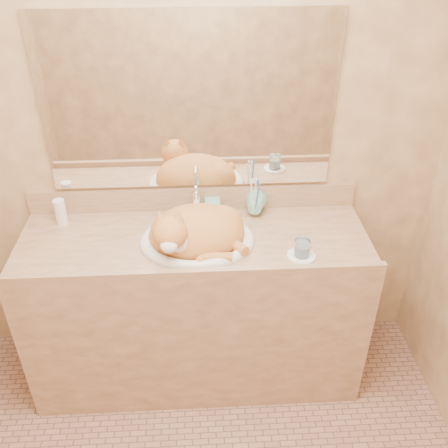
{
  "coord_description": "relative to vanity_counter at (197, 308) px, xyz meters",
  "views": [
    {
      "loc": [
        0.03,
        -1.13,
        2.16
      ],
      "look_at": [
        0.14,
        0.7,
        0.94
      ],
      "focal_mm": 40.0,
      "sensor_mm": 36.0,
      "label": 1
    }
  ],
  "objects": [
    {
      "name": "toothbrushes",
      "position": [
        0.29,
        0.15,
        0.56
      ],
      "size": [
        0.04,
        0.04,
        0.22
      ],
      "primitive_type": null,
      "color": "white",
      "rests_on": "toothbrush_cup"
    },
    {
      "name": "toothbrush_cup",
      "position": [
        0.29,
        0.15,
        0.48
      ],
      "size": [
        0.13,
        0.13,
        0.1
      ],
      "primitive_type": "imported",
      "rotation": [
        0.0,
        0.0,
        -0.19
      ],
      "color": "#70B397",
      "rests_on": "vanity_counter"
    },
    {
      "name": "soap_dispenser",
      "position": [
        0.09,
        0.15,
        0.51
      ],
      "size": [
        0.07,
        0.08,
        0.16
      ],
      "primitive_type": "imported",
      "rotation": [
        0.0,
        0.0,
        0.01
      ],
      "color": "#70B397",
      "rests_on": "vanity_counter"
    },
    {
      "name": "mirror",
      "position": [
        0.0,
        0.26,
        0.97
      ],
      "size": [
        1.3,
        0.02,
        0.8
      ],
      "primitive_type": "cube",
      "color": "white",
      "rests_on": "wall_back"
    },
    {
      "name": "water_glass",
      "position": [
        0.46,
        -0.16,
        0.47
      ],
      "size": [
        0.07,
        0.07,
        0.08
      ],
      "primitive_type": "cylinder",
      "color": "white",
      "rests_on": "saucer"
    },
    {
      "name": "cat",
      "position": [
        0.0,
        -0.03,
        0.5
      ],
      "size": [
        0.46,
        0.39,
        0.24
      ],
      "primitive_type": null,
      "rotation": [
        0.0,
        0.0,
        0.09
      ],
      "color": "#BC6A2B",
      "rests_on": "sink_basin"
    },
    {
      "name": "saucer",
      "position": [
        0.46,
        -0.16,
        0.43
      ],
      "size": [
        0.12,
        0.12,
        0.01
      ],
      "primitive_type": "cylinder",
      "color": "white",
      "rests_on": "vanity_counter"
    },
    {
      "name": "lotion_bottle",
      "position": [
        -0.62,
        0.17,
        0.49
      ],
      "size": [
        0.05,
        0.05,
        0.13
      ],
      "primitive_type": "cylinder",
      "color": "white",
      "rests_on": "vanity_counter"
    },
    {
      "name": "vanity_counter",
      "position": [
        0.0,
        0.0,
        0.0
      ],
      "size": [
        1.6,
        0.55,
        0.85
      ],
      "primitive_type": null,
      "color": "brown",
      "rests_on": "floor"
    },
    {
      "name": "sink_basin",
      "position": [
        0.02,
        -0.02,
        0.5
      ],
      "size": [
        0.57,
        0.5,
        0.16
      ],
      "primitive_type": null,
      "rotation": [
        0.0,
        0.0,
        -0.16
      ],
      "color": "white",
      "rests_on": "vanity_counter"
    },
    {
      "name": "wall_back",
      "position": [
        0.0,
        0.28,
        0.82
      ],
      "size": [
        2.4,
        0.02,
        2.5
      ],
      "primitive_type": "cube",
      "color": "olive",
      "rests_on": "ground"
    },
    {
      "name": "faucet",
      "position": [
        0.02,
        0.18,
        0.51
      ],
      "size": [
        0.06,
        0.12,
        0.16
      ],
      "primitive_type": null,
      "rotation": [
        0.0,
        0.0,
        -0.22
      ],
      "color": "white",
      "rests_on": "vanity_counter"
    }
  ]
}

